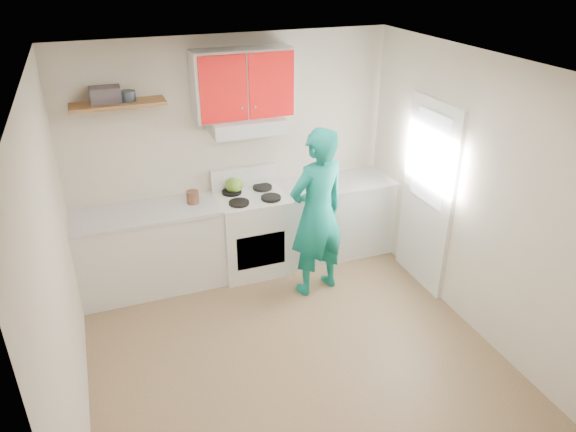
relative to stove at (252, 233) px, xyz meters
name	(u,v)px	position (x,y,z in m)	size (l,w,h in m)	color
floor	(294,354)	(-0.10, -1.57, -0.46)	(3.80, 3.80, 0.00)	brown
ceiling	(295,69)	(-0.10, -1.57, 2.14)	(3.60, 3.80, 0.04)	white
back_wall	(233,155)	(-0.10, 0.32, 0.84)	(3.60, 0.04, 2.60)	beige
front_wall	(426,393)	(-0.10, -3.47, 0.84)	(3.60, 0.04, 2.60)	beige
left_wall	(59,273)	(-1.90, -1.57, 0.84)	(0.04, 3.80, 2.60)	beige
right_wall	(476,198)	(1.70, -1.57, 0.84)	(0.04, 3.80, 2.60)	beige
door	(427,196)	(1.68, -0.88, 0.56)	(0.05, 0.85, 2.05)	white
door_glass	(430,159)	(1.65, -0.88, 0.99)	(0.01, 0.55, 0.95)	white
counter_left	(151,250)	(-1.14, 0.02, -0.01)	(1.52, 0.60, 0.90)	silver
counter_right	(334,218)	(1.04, 0.02, -0.01)	(1.32, 0.60, 0.90)	silver
stove	(252,233)	(0.00, 0.00, 0.00)	(0.76, 0.65, 0.92)	white
range_hood	(246,125)	(0.00, 0.10, 1.24)	(0.76, 0.44, 0.15)	silver
upper_cabinets	(243,84)	(0.00, 0.16, 1.66)	(1.02, 0.33, 0.70)	red
shelf	(118,104)	(-1.25, 0.18, 1.56)	(0.90, 0.30, 0.04)	brown
books	(105,95)	(-1.35, 0.21, 1.65)	(0.29, 0.21, 0.15)	#453D43
tin	(127,96)	(-1.15, 0.20, 1.63)	(0.16, 0.16, 0.10)	#333D4C
kettle	(234,185)	(-0.15, 0.16, 0.54)	(0.20, 0.20, 0.17)	#588324
crock	(193,198)	(-0.63, 0.05, 0.52)	(0.13, 0.13, 0.16)	#543424
cutting_board	(305,190)	(0.62, -0.04, 0.45)	(0.29, 0.21, 0.02)	olive
silicone_mat	(354,182)	(1.26, 0.00, 0.44)	(0.32, 0.27, 0.01)	red
person	(317,213)	(0.51, -0.65, 0.46)	(0.67, 0.44, 1.84)	#0D796C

